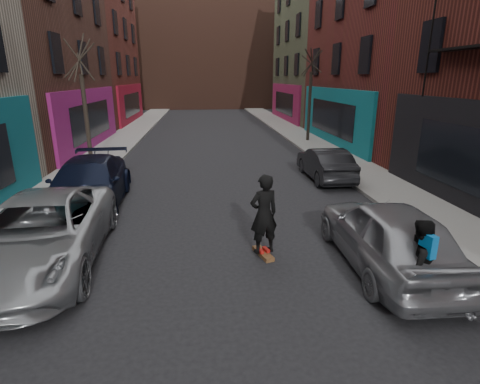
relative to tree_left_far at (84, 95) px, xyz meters
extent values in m
cube|color=gray|center=(-0.05, 12.00, -3.31)|extent=(2.50, 84.00, 0.13)
cube|color=gray|center=(12.45, 12.00, -3.31)|extent=(2.50, 84.00, 0.13)
cube|color=#47281E|center=(6.20, 38.00, 3.62)|extent=(40.00, 10.00, 14.00)
imported|color=#93979B|center=(1.65, -10.17, -2.59)|extent=(2.99, 5.85, 1.58)
imported|color=black|center=(1.60, -6.12, -2.59)|extent=(2.50, 5.57, 1.59)
imported|color=gray|center=(9.40, -11.07, -2.58)|extent=(1.98, 4.73, 1.60)
imported|color=black|center=(10.49, -3.42, -2.71)|extent=(1.43, 4.07, 1.34)
cube|color=brown|center=(6.75, -10.23, -3.33)|extent=(0.44, 0.83, 0.10)
imported|color=black|center=(6.75, -10.23, -2.31)|extent=(0.81, 0.65, 1.94)
imported|color=black|center=(9.20, -12.59, -2.51)|extent=(0.96, 0.81, 1.74)
cube|color=#0B5AA0|center=(9.24, -12.77, -2.04)|extent=(0.20, 0.32, 0.42)
camera|label=1|loc=(5.36, -18.37, 0.77)|focal=28.00mm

